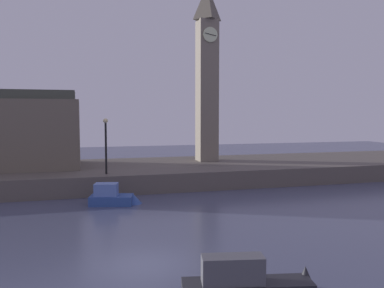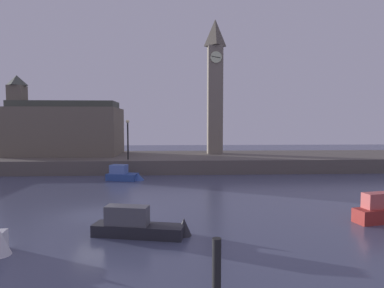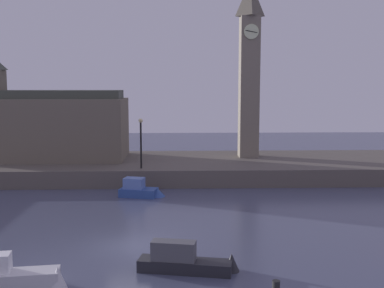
{
  "view_description": "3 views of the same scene",
  "coord_description": "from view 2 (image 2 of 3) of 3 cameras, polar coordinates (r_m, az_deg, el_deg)",
  "views": [
    {
      "loc": [
        -2.28,
        -15.39,
        6.06
      ],
      "look_at": [
        5.95,
        14.06,
        3.76
      ],
      "focal_mm": 37.15,
      "sensor_mm": 36.0,
      "label": 1
    },
    {
      "loc": [
        4.75,
        -18.29,
        5.32
      ],
      "look_at": [
        6.44,
        16.89,
        3.05
      ],
      "focal_mm": 29.31,
      "sensor_mm": 36.0,
      "label": 2
    },
    {
      "loc": [
        2.55,
        -24.68,
        8.58
      ],
      "look_at": [
        3.8,
        14.14,
        3.72
      ],
      "focal_mm": 44.49,
      "sensor_mm": 36.0,
      "label": 3
    }
  ],
  "objects": [
    {
      "name": "far_embankment",
      "position": [
        38.85,
        -9.77,
        -3.12
      ],
      "size": [
        70.0,
        12.0,
        1.5
      ],
      "primitive_type": "cube",
      "color": "#5B544C",
      "rests_on": "ground"
    },
    {
      "name": "streetlamp",
      "position": [
        34.07,
        -11.6,
        1.6
      ],
      "size": [
        0.36,
        0.36,
        4.25
      ],
      "color": "black",
      "rests_on": "far_embankment"
    },
    {
      "name": "parliament_hall",
      "position": [
        41.76,
        -22.4,
        2.58
      ],
      "size": [
        13.21,
        6.93,
        9.71
      ],
      "color": "#6B6051",
      "rests_on": "far_embankment"
    },
    {
      "name": "clock_tower",
      "position": [
        40.53,
        4.2,
        10.66
      ],
      "size": [
        2.03,
        2.08,
        16.93
      ],
      "color": "slate",
      "rests_on": "far_embankment"
    },
    {
      "name": "mooring_post_right",
      "position": [
        9.95,
        4.49,
        -22.12
      ],
      "size": [
        0.27,
        0.27,
        1.99
      ],
      "primitive_type": "cylinder",
      "color": "black",
      "rests_on": "ground"
    },
    {
      "name": "boat_tour_blue",
      "position": [
        30.43,
        -12.06,
        -5.5
      ],
      "size": [
        3.73,
        2.08,
        1.47
      ],
      "color": "#2D4C93",
      "rests_on": "ground"
    },
    {
      "name": "boat_barge_dark",
      "position": [
        15.5,
        -8.66,
        -14.52
      ],
      "size": [
        4.94,
        1.86,
        1.69
      ],
      "color": "#232328",
      "rests_on": "ground"
    },
    {
      "name": "ground_plane",
      "position": [
        19.63,
        -17.03,
        -12.21
      ],
      "size": [
        120.0,
        120.0,
        0.0
      ],
      "primitive_type": "plane",
      "color": "#474C66"
    }
  ]
}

